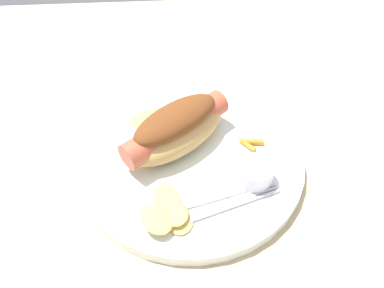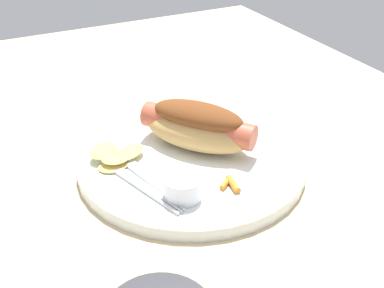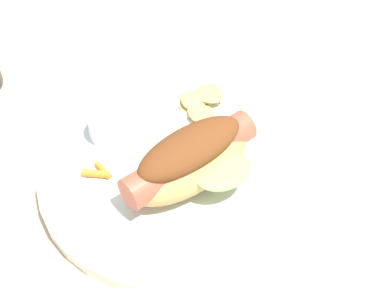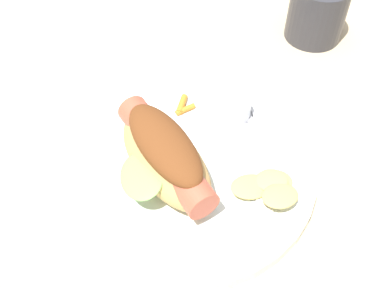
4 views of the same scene
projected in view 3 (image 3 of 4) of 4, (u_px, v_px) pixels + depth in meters
The scene contains 8 objects.
ground_plane at pixel (183, 180), 58.02cm from camera, with size 120.00×90.00×1.80cm, color tan.
plate at pixel (173, 168), 57.04cm from camera, with size 29.14×29.14×1.60cm, color white.
hot_dog at pixel (189, 159), 52.77cm from camera, with size 15.56×14.12×6.18cm.
sauce_ramekin at pixel (107, 126), 58.39cm from camera, with size 4.37×4.37×2.70cm, color white.
fork at pixel (149, 111), 61.82cm from camera, with size 14.03×5.55×0.40cm.
knife at pixel (164, 118), 60.96cm from camera, with size 14.48×1.40×0.36cm, color silver.
chips_pile at pixel (198, 102), 61.95cm from camera, with size 6.48×8.07×1.77cm.
carrot_garnish at pixel (97, 172), 55.05cm from camera, with size 3.20×2.38×0.81cm.
Camera 3 is at (-0.14, 36.90, 44.07)cm, focal length 48.98 mm.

